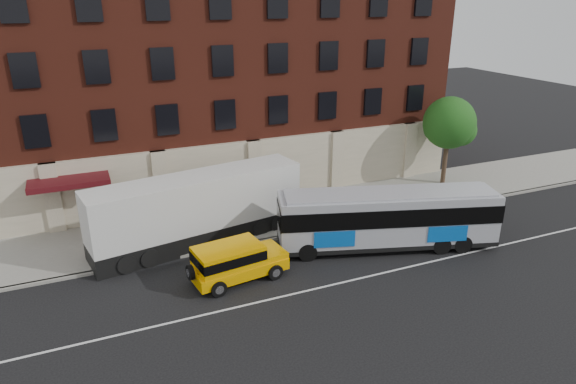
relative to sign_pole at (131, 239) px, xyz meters
name	(u,v)px	position (x,y,z in m)	size (l,w,h in m)	color
ground	(340,290)	(8.50, -6.15, -1.45)	(120.00, 120.00, 0.00)	black
sidewalk	(270,216)	(8.50, 2.85, -1.38)	(60.00, 6.00, 0.15)	gray
kerb	(289,236)	(8.50, -0.15, -1.38)	(60.00, 0.25, 0.15)	gray
lane_line	(335,284)	(8.50, -5.65, -1.45)	(60.00, 0.12, 0.01)	silver
building	(228,75)	(8.49, 10.77, 6.13)	(30.00, 12.10, 15.00)	#5F2216
sign_pole	(131,239)	(0.00, 0.00, 0.00)	(0.30, 0.20, 2.50)	slate
street_tree	(450,125)	(22.04, 3.34, 2.96)	(3.60, 3.60, 6.20)	#37281B
city_bus	(388,217)	(12.84, -3.28, 0.30)	(11.82, 5.75, 3.18)	#9D9FA7
yellow_suv	(234,260)	(4.28, -3.39, -0.40)	(4.93, 2.59, 1.84)	#EDA300
shipping_container	(198,210)	(3.70, 1.16, 0.46)	(11.86, 4.35, 3.87)	black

